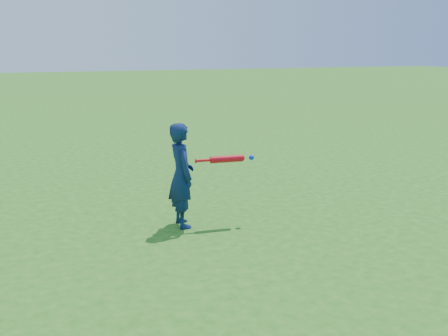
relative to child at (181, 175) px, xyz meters
name	(u,v)px	position (x,y,z in m)	size (l,w,h in m)	color
ground	(235,222)	(0.62, -0.11, -0.60)	(80.00, 80.00, 0.00)	#266818
child	(181,175)	(0.00, 0.00, 0.00)	(0.43, 0.29, 1.19)	#0F2048
bat_swing	(229,159)	(0.53, -0.10, 0.17)	(0.70, 0.13, 0.08)	red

